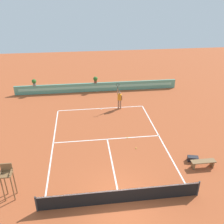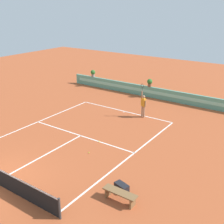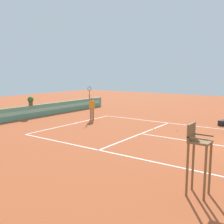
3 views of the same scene
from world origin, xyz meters
name	(u,v)px [view 2 (image 2 of 3)]	position (x,y,z in m)	size (l,w,h in m)	color
ground_plane	(76,138)	(0.00, 6.00, 0.00)	(60.00, 60.00, 0.00)	#A84C28
court_lines	(84,134)	(0.00, 6.72, 0.00)	(8.32, 11.94, 0.01)	white
back_wall_barrier	(151,92)	(0.00, 16.39, 0.50)	(18.00, 0.21, 1.00)	#599E84
bench_courtside	(120,194)	(5.80, 2.28, 0.38)	(1.60, 0.44, 0.51)	brown
gear_bag	(122,187)	(5.43, 2.98, 0.18)	(0.70, 0.36, 0.36)	black
tennis_player	(143,104)	(1.77, 11.65, 1.05)	(0.59, 0.33, 2.58)	#9E7051
tennis_ball_near_baseline	(89,153)	(1.94, 4.88, 0.03)	(0.07, 0.07, 0.07)	#CCE033
tennis_ball_mid_court	(99,141)	(1.56, 6.37, 0.03)	(0.07, 0.07, 0.07)	#CCE033
potted_plant_far_left	(93,73)	(-6.79, 16.39, 1.41)	(0.48, 0.48, 0.72)	gray
potted_plant_centre	(150,82)	(-0.19, 16.39, 1.41)	(0.48, 0.48, 0.72)	brown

